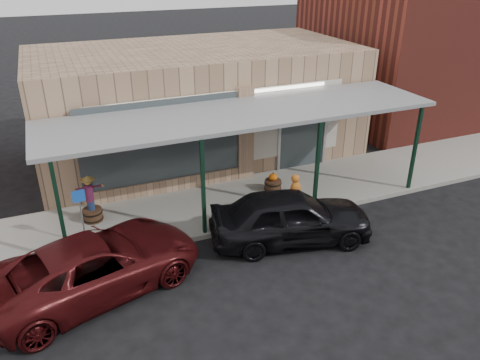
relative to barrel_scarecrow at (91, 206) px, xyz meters
name	(u,v)px	position (x,y,z in m)	size (l,w,h in m)	color
ground	(296,263)	(4.67, -4.05, -0.65)	(120.00, 120.00, 0.00)	black
sidewalk	(243,200)	(4.67, -0.45, -0.57)	(40.00, 3.20, 0.15)	gray
storefront	(197,103)	(4.67, 4.11, 1.45)	(12.00, 6.25, 4.20)	tan
awning	(244,114)	(4.67, -0.49, 2.36)	(12.00, 3.00, 3.04)	gray
block_buildings_near	(235,51)	(6.67, 5.15, 3.12)	(61.00, 8.00, 8.00)	maroon
barrel_scarecrow	(91,206)	(0.00, 0.00, 0.00)	(0.89, 0.66, 1.47)	#4E351F
barrel_pumpkin	(273,184)	(5.82, -0.30, -0.26)	(0.56, 0.56, 0.66)	#4E351F
handicap_sign	(81,210)	(-0.33, -1.18, 0.55)	(0.34, 0.04, 1.63)	gray
parked_sedan	(291,217)	(5.03, -3.01, 0.12)	(4.75, 2.70, 1.59)	black
car_maroon	(96,265)	(-0.24, -3.12, 0.06)	(2.33, 5.06, 1.41)	#460E0F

